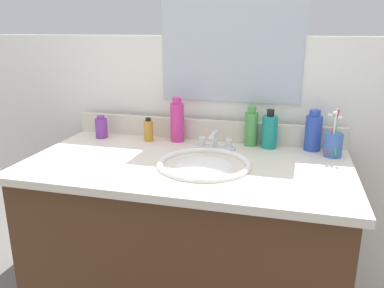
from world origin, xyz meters
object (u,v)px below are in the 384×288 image
Objects in this scene: bottle_oil_amber at (149,130)px; cup_blue_plastic at (333,144)px; bottle_soap_pink at (177,121)px; bottle_shampoo_blue at (313,132)px; bottle_cream_purple at (101,127)px; bottle_mouthwash_teal at (270,131)px; faucet at (215,143)px; bottle_toner_green at (251,128)px.

cup_blue_plastic is at bearing -1.60° from bottle_oil_amber.
bottle_shampoo_blue is at bearing 1.19° from bottle_soap_pink.
bottle_mouthwash_teal reaches higher than bottle_cream_purple.
faucet is 0.53m from bottle_cream_purple.
bottle_cream_purple is 0.92m from bottle_shampoo_blue.
faucet is 0.31m from bottle_oil_amber.
bottle_toner_green reaches higher than bottle_mouthwash_teal.
cup_blue_plastic is (0.07, -0.06, -0.03)m from bottle_shampoo_blue.
faucet is 0.46m from cup_blue_plastic.
bottle_soap_pink is 1.16× the size of bottle_shampoo_blue.
bottle_cream_purple is 0.67m from bottle_toner_green.
bottle_shampoo_blue is 0.10m from cup_blue_plastic.
bottle_mouthwash_teal is 0.25m from cup_blue_plastic.
bottle_oil_amber is 0.44m from bottle_toner_green.
bottle_toner_green reaches higher than bottle_oil_amber.
bottle_shampoo_blue is (0.57, 0.01, -0.01)m from bottle_soap_pink.
bottle_mouthwash_teal is 0.96× the size of bottle_toner_green.
bottle_cream_purple is 0.61× the size of bottle_toner_green.
bottle_mouthwash_teal is 0.97× the size of bottle_shampoo_blue.
bottle_oil_amber is (-0.31, 0.05, 0.02)m from faucet.
bottle_shampoo_blue reaches higher than bottle_cream_purple.
faucet is at bearing -165.97° from bottle_shampoo_blue.
bottle_oil_amber is 0.69m from bottle_shampoo_blue.
bottle_toner_green is at bearing 6.20° from bottle_oil_amber.
bottle_mouthwash_teal is at bearing -10.95° from bottle_toner_green.
bottle_shampoo_blue is at bearing 2.96° from bottle_mouthwash_teal.
bottle_cream_purple is 0.99m from cup_blue_plastic.
faucet is 0.97× the size of bottle_shampoo_blue.
bottle_toner_green reaches higher than bottle_cream_purple.
bottle_cream_purple and bottle_oil_amber have the same top height.
faucet is 1.57× the size of bottle_cream_purple.
bottle_toner_green is (0.44, 0.05, 0.03)m from bottle_oil_amber.
bottle_mouthwash_teal is at bearing 2.85° from bottle_cream_purple.
faucet is 0.85× the size of cup_blue_plastic.
bottle_toner_green reaches higher than bottle_shampoo_blue.
cup_blue_plastic reaches higher than bottle_toner_green.
cup_blue_plastic is (0.99, -0.02, 0.00)m from bottle_cream_purple.
cup_blue_plastic is (0.64, -0.05, -0.04)m from bottle_soap_pink.
bottle_cream_purple is 0.61× the size of bottle_shampoo_blue.
bottle_soap_pink reaches higher than cup_blue_plastic.
bottle_soap_pink is at bearing -176.79° from bottle_toner_green.
faucet is at bearing -5.36° from bottle_cream_purple.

